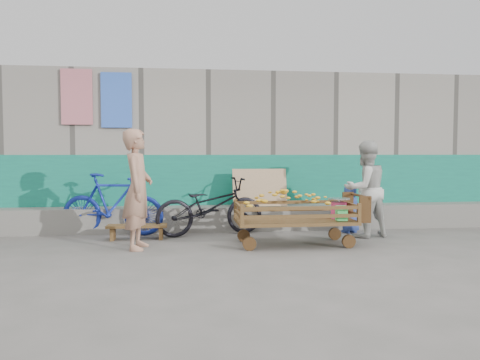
{
  "coord_description": "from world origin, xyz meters",
  "views": [
    {
      "loc": [
        -1.08,
        -6.24,
        1.43
      ],
      "look_at": [
        -0.19,
        1.2,
        1.0
      ],
      "focal_mm": 35.0,
      "sensor_mm": 36.0,
      "label": 1
    }
  ],
  "objects": [
    {
      "name": "woman",
      "position": [
        1.98,
        1.37,
        0.82
      ],
      "size": [
        0.94,
        0.82,
        1.64
      ],
      "primitive_type": "imported",
      "rotation": [
        0.0,
        0.0,
        3.42
      ],
      "color": "beige",
      "rests_on": "ground"
    },
    {
      "name": "bicycle_blue",
      "position": [
        -2.32,
        2.05,
        0.54
      ],
      "size": [
        1.86,
        0.85,
        1.08
      ],
      "primitive_type": "imported",
      "rotation": [
        0.0,
        0.0,
        1.37
      ],
      "color": "navy",
      "rests_on": "ground"
    },
    {
      "name": "vendor_man",
      "position": [
        -1.77,
        0.82,
        0.89
      ],
      "size": [
        0.49,
        0.69,
        1.79
      ],
      "primitive_type": "imported",
      "rotation": [
        0.0,
        0.0,
        1.47
      ],
      "color": "#A7775F",
      "rests_on": "ground"
    },
    {
      "name": "child",
      "position": [
        1.88,
        1.82,
        0.44
      ],
      "size": [
        0.5,
        0.41,
        0.87
      ],
      "primitive_type": "imported",
      "rotation": [
        0.0,
        0.0,
        3.49
      ],
      "color": "#2B3F8D",
      "rests_on": "ground"
    },
    {
      "name": "ground",
      "position": [
        0.0,
        0.0,
        0.0
      ],
      "size": [
        80.0,
        80.0,
        0.0
      ],
      "primitive_type": "plane",
      "color": "#575650",
      "rests_on": "ground"
    },
    {
      "name": "banana_cart",
      "position": [
        0.59,
        0.83,
        0.57
      ],
      "size": [
        1.99,
        0.91,
        0.85
      ],
      "color": "brown",
      "rests_on": "ground"
    },
    {
      "name": "bench",
      "position": [
        -1.86,
        1.59,
        0.18
      ],
      "size": [
        0.98,
        0.3,
        0.25
      ],
      "color": "brown",
      "rests_on": "ground"
    },
    {
      "name": "bicycle_dark",
      "position": [
        -0.63,
        1.85,
        0.5
      ],
      "size": [
        2.01,
        1.08,
        1.0
      ],
      "primitive_type": "imported",
      "rotation": [
        0.0,
        0.0,
        1.8
      ],
      "color": "black",
      "rests_on": "ground"
    },
    {
      "name": "building_wall",
      "position": [
        -0.0,
        4.05,
        1.47
      ],
      "size": [
        12.0,
        3.5,
        3.0
      ],
      "color": "gray",
      "rests_on": "ground"
    }
  ]
}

